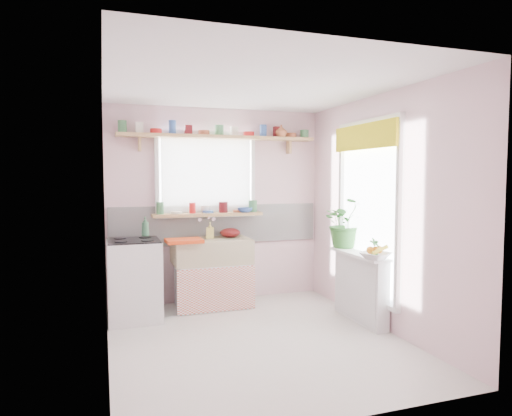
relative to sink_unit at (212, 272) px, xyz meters
name	(u,v)px	position (x,y,z in m)	size (l,w,h in m)	color
room	(286,198)	(0.81, -0.43, 0.94)	(3.20, 3.20, 3.20)	silver
sink_unit	(212,272)	(0.00, 0.00, 0.00)	(0.95, 0.65, 1.11)	white
cooker	(134,280)	(-0.95, -0.24, 0.03)	(0.58, 0.58, 0.93)	white
radiator_ledge	(360,286)	(1.45, -1.09, -0.03)	(0.22, 0.95, 0.78)	white
windowsill	(208,214)	(0.00, 0.19, 0.71)	(1.40, 0.22, 0.04)	tan
pine_shelf	(219,137)	(0.15, 0.18, 1.69)	(2.52, 0.24, 0.04)	tan
shelf_crockery	(218,131)	(0.13, 0.18, 1.76)	(2.47, 0.11, 0.12)	#3F7F4C
sill_crockery	(207,209)	(-0.02, 0.19, 0.78)	(1.35, 0.11, 0.12)	#3F7F4C
dish_tray	(184,241)	(-0.38, -0.19, 0.44)	(0.42, 0.31, 0.04)	#E64214
colander	(230,233)	(0.26, 0.08, 0.48)	(0.26, 0.26, 0.12)	#530E10
jade_plant	(346,223)	(1.48, -0.69, 0.64)	(0.54, 0.46, 0.60)	#32702D
fruit_bowl	(375,256)	(1.37, -1.49, 0.38)	(0.29, 0.29, 0.07)	silver
herb_pot	(375,249)	(1.36, -1.49, 0.45)	(0.12, 0.08, 0.22)	#2C6F2D
soap_bottle_sink	(210,230)	(0.00, 0.07, 0.52)	(0.09, 0.09, 0.20)	#F1E36B
sill_cup	(205,209)	(-0.03, 0.25, 0.77)	(0.11, 0.11, 0.09)	beige
sill_bowl	(245,210)	(0.47, 0.13, 0.76)	(0.19, 0.19, 0.06)	#3153A0
shelf_vase	(281,131)	(0.97, 0.12, 1.79)	(0.15, 0.15, 0.16)	#A65933
cooker_bottle	(145,227)	(-0.80, -0.02, 0.60)	(0.09, 0.09, 0.24)	#3B764F
fruit	(376,250)	(1.38, -1.49, 0.44)	(0.20, 0.14, 0.10)	orange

